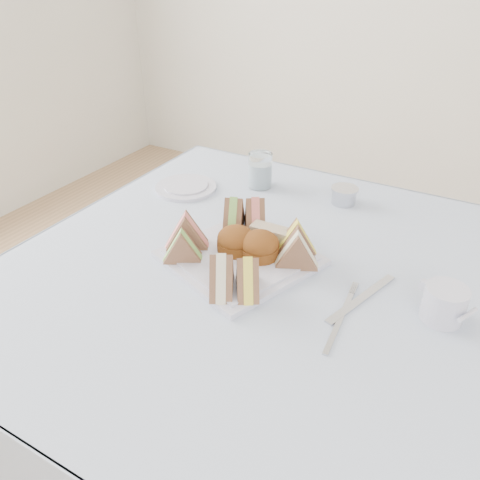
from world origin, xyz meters
The scene contains 20 objects.
table centered at (0.00, 0.00, 0.37)m, with size 0.90×0.90×0.74m, color brown.
tablecloth centered at (0.00, 0.00, 0.74)m, with size 1.02×1.02×0.01m, color #A2AED0.
serving_plate centered at (-0.06, 0.00, 0.75)m, with size 0.26×0.26×0.01m, color silver.
sandwich_fl_a centered at (-0.17, -0.03, 0.80)m, with size 0.09×0.04×0.08m, color #895B41, non-canonical shape.
sandwich_fl_b centered at (-0.15, -0.07, 0.79)m, with size 0.08×0.04×0.07m, color #895B41, non-canonical shape.
sandwich_fr_a centered at (0.01, -0.10, 0.80)m, with size 0.08×0.04×0.07m, color #895B41, non-canonical shape.
sandwich_fr_b centered at (-0.03, -0.12, 0.80)m, with size 0.09×0.04×0.08m, color #895B41, non-canonical shape.
sandwich_bl_a centered at (-0.13, 0.09, 0.80)m, with size 0.09×0.04×0.08m, color #895B41, non-canonical shape.
sandwich_bl_b centered at (-0.08, 0.11, 0.80)m, with size 0.09×0.04×0.08m, color #895B41, non-canonical shape.
sandwich_br_a centered at (0.05, 0.02, 0.80)m, with size 0.09×0.04×0.08m, color #895B41, non-canonical shape.
sandwich_br_b centered at (0.03, 0.06, 0.80)m, with size 0.08×0.04×0.07m, color #895B41, non-canonical shape.
scone_left centered at (-0.08, 0.01, 0.78)m, with size 0.08×0.08×0.05m, color brown.
scone_right centered at (-0.02, 0.01, 0.78)m, with size 0.08×0.08×0.05m, color brown.
pastry_slice centered at (-0.03, 0.07, 0.78)m, with size 0.08×0.03×0.04m, color tan.
side_plate centered at (-0.35, 0.22, 0.75)m, with size 0.16×0.16×0.01m, color silver.
water_glass centered at (-0.19, 0.33, 0.79)m, with size 0.06×0.06×0.09m, color white.
tea_strainer centered at (0.04, 0.35, 0.77)m, with size 0.07×0.07×0.04m, color #B2B3BD.
knife centered at (0.20, 0.00, 0.75)m, with size 0.02×0.20×0.00m, color #B2B3BD.
fork centered at (0.18, -0.09, 0.75)m, with size 0.01×0.17×0.00m, color #B2B3BD.
creamer_jug centered at (0.33, 0.01, 0.78)m, with size 0.07×0.07×0.06m, color silver.
Camera 1 is at (0.33, -0.70, 1.29)m, focal length 35.00 mm.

